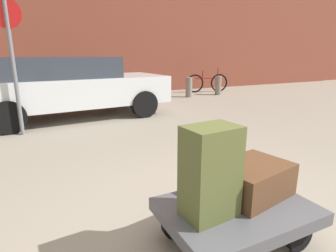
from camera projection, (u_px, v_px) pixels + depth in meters
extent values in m
plane|color=gray|center=(234.00, 243.00, 2.19)|extent=(60.00, 60.00, 0.00)
cube|color=#4C4C51|center=(236.00, 211.00, 2.11)|extent=(1.13, 0.81, 0.10)
cylinder|color=black|center=(248.00, 202.00, 2.56)|extent=(0.24, 0.06, 0.24)
cylinder|color=black|center=(299.00, 236.00, 2.08)|extent=(0.24, 0.06, 0.24)
cylinder|color=black|center=(176.00, 224.00, 2.23)|extent=(0.24, 0.06, 0.24)
cube|color=#4C5128|center=(210.00, 172.00, 1.89)|extent=(0.40, 0.30, 0.66)
cube|color=#51331E|center=(252.00, 179.00, 2.24)|extent=(0.67, 0.56, 0.27)
cube|color=silver|center=(74.00, 91.00, 6.48)|extent=(4.42, 2.12, 0.64)
cube|color=#2D333D|center=(61.00, 67.00, 6.22)|extent=(2.52, 1.76, 0.46)
cylinder|color=black|center=(119.00, 95.00, 7.97)|extent=(0.65, 0.27, 0.64)
cylinder|color=black|center=(144.00, 104.00, 6.55)|extent=(0.65, 0.27, 0.64)
cylinder|color=black|center=(7.00, 104.00, 6.57)|extent=(0.65, 0.27, 0.64)
cylinder|color=black|center=(8.00, 117.00, 5.15)|extent=(0.65, 0.27, 0.64)
torus|color=black|center=(195.00, 83.00, 10.90)|extent=(0.72, 0.21, 0.72)
torus|color=black|center=(219.00, 83.00, 11.14)|extent=(0.72, 0.21, 0.72)
cylinder|color=maroon|center=(207.00, 78.00, 10.97)|extent=(0.99, 0.26, 0.04)
cylinder|color=maroon|center=(203.00, 74.00, 10.89)|extent=(0.05, 0.05, 0.30)
cylinder|color=maroon|center=(218.00, 73.00, 11.02)|extent=(0.05, 0.05, 0.40)
cylinder|color=#72665B|center=(155.00, 89.00, 9.14)|extent=(0.23, 0.23, 0.70)
cylinder|color=#72665B|center=(189.00, 87.00, 9.71)|extent=(0.23, 0.23, 0.70)
cylinder|color=#72665B|center=(218.00, 86.00, 10.26)|extent=(0.23, 0.23, 0.70)
cylinder|color=slate|center=(14.00, 70.00, 4.87)|extent=(0.07, 0.07, 2.40)
cylinder|color=red|center=(6.00, 13.00, 4.63)|extent=(0.49, 0.15, 0.50)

